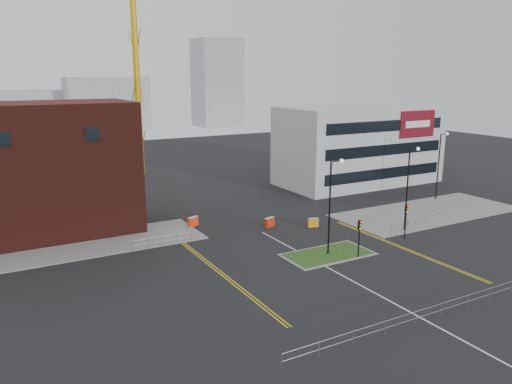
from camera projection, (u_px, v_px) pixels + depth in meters
ground at (369, 290)px, 39.82m from camera, size 200.00×200.00×0.00m
pavement_left at (61, 249)px, 48.97m from camera, size 28.00×8.00×0.12m
pavement_right at (427, 212)px, 62.16m from camera, size 24.00×10.00×0.12m
island_kerb at (328, 254)px, 47.55m from camera, size 8.60×4.60×0.08m
grass_island at (328, 254)px, 47.55m from camera, size 8.00×4.00×0.12m
brick_building at (15, 174)px, 51.09m from camera, size 24.20×10.07×14.24m
office_block at (359, 145)px, 77.95m from camera, size 25.00×12.20×12.00m
tower_crane at (168, 2)px, 80.37m from camera, size 51.35×15.10×41.06m
streetlamp_island at (332, 200)px, 46.42m from camera, size 1.46×0.36×9.18m
streetlamp_right_near at (409, 182)px, 53.83m from camera, size 1.46×0.36×9.18m
streetlamp_right_far at (440, 161)px, 67.28m from camera, size 1.46×0.36×9.18m
traffic_light_island at (359, 232)px, 46.21m from camera, size 0.28×0.33×3.65m
traffic_light_right at (406, 215)px, 51.71m from camera, size 0.28×0.33×3.65m
railing_front at (428, 311)px, 34.54m from camera, size 24.05×0.05×1.10m
railing_left at (162, 239)px, 49.70m from camera, size 6.05×0.05×1.10m
railing_right at (435, 213)px, 59.15m from camera, size 19.05×5.05×1.10m
centre_line at (353, 281)px, 41.52m from camera, size 0.15×30.00×0.01m
yellow_left_a at (214, 269)px, 44.03m from camera, size 0.12×24.00×0.01m
yellow_left_b at (217, 269)px, 44.17m from camera, size 0.12×24.00×0.01m
yellow_right_a at (401, 248)px, 49.43m from camera, size 0.12×20.00×0.01m
yellow_right_b at (403, 247)px, 49.57m from camera, size 0.12×20.00×0.01m
skyline_b at (107, 104)px, 153.11m from camera, size 24.00×12.00×16.00m
skyline_c at (217, 83)px, 164.13m from camera, size 14.00×12.00×28.00m
skyline_d at (41, 110)px, 153.50m from camera, size 30.00×12.00×12.00m
pedestrian at (409, 220)px, 56.02m from camera, size 0.69×0.54×1.65m
barrier_left at (193, 221)px, 56.40m from camera, size 1.36×0.87×1.09m
barrier_mid at (269, 222)px, 56.15m from camera, size 1.34×0.77×1.07m
barrier_right at (313, 222)px, 56.13m from camera, size 1.25×0.66×1.00m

